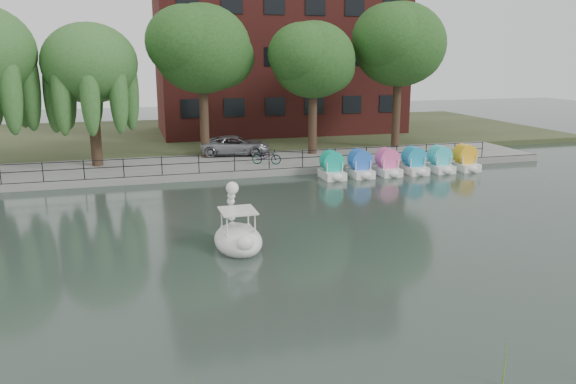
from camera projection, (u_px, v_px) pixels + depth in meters
name	position (u px, v px, depth m)	size (l,w,h in m)	color
ground_plane	(306.00, 256.00, 19.31)	(120.00, 120.00, 0.00)	#3D4943
promenade	(227.00, 165.00, 34.21)	(40.00, 6.00, 0.40)	gray
kerb	(235.00, 175.00, 31.46)	(40.00, 0.25, 0.40)	gray
land_strip	(198.00, 135.00, 47.30)	(60.00, 22.00, 0.36)	#47512D
railing	(234.00, 158.00, 31.42)	(32.00, 0.05, 1.00)	black
apartment_building	(278.00, 23.00, 46.95)	(20.00, 10.07, 18.00)	#4C1E16
willow_mid	(90.00, 64.00, 31.72)	(5.32, 5.32, 8.15)	#473323
broadleaf_center	(202.00, 49.00, 34.19)	(6.00, 6.00, 9.25)	#473323
broadleaf_right	(313.00, 61.00, 35.74)	(5.40, 5.40, 8.32)	#473323
broadleaf_far	(399.00, 45.00, 38.15)	(6.30, 6.30, 9.71)	#473323
minivan	(235.00, 144.00, 36.38)	(5.18, 2.38, 1.44)	gray
bicycle	(267.00, 156.00, 33.35)	(1.72, 0.60, 1.00)	gray
swan_boat	(238.00, 235.00, 20.05)	(1.70, 2.78, 2.25)	white
pedal_boat_row	(401.00, 164.00, 32.53)	(9.65, 1.70, 1.40)	white
reed_bank	(553.00, 382.00, 10.82)	(24.00, 2.40, 1.20)	#669938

